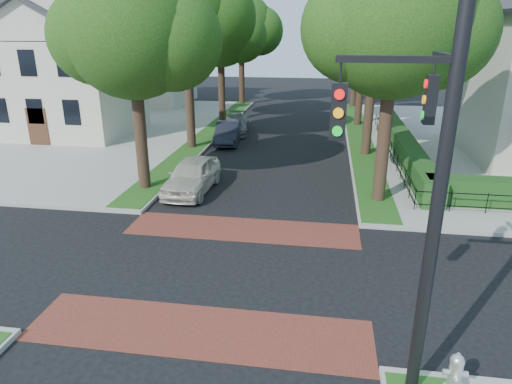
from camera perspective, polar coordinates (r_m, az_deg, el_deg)
ground at (r=15.10m, az=-3.88°, el=-9.70°), size 120.00×120.00×0.00m
sidewalk_nw at (r=39.63m, az=-26.25°, el=7.17°), size 30.00×30.00×0.15m
crosswalk_far at (r=17.89m, az=-1.67°, el=-4.69°), size 9.00×2.20×0.01m
crosswalk_near at (r=12.51m, az=-7.17°, el=-16.83°), size 9.00×2.20×0.01m
grass_strip_ne at (r=32.80m, az=12.83°, el=6.59°), size 1.60×29.80×0.02m
grass_strip_nw at (r=33.77m, az=-5.89°, el=7.36°), size 1.60×29.80×0.02m
tree_right_near at (r=20.19m, az=17.22°, el=19.59°), size 7.75×6.67×10.66m
tree_right_mid at (r=28.16m, az=15.06°, el=20.39°), size 8.25×7.09×11.22m
tree_right_far at (r=37.11m, az=13.50°, el=18.58°), size 7.25×6.23×9.74m
tree_right_back at (r=46.09m, az=12.73°, el=19.26°), size 7.50×6.45×10.20m
tree_left_near at (r=21.70m, az=-14.79°, el=18.82°), size 7.50×6.45×10.20m
tree_left_mid at (r=29.27m, az=-8.48°, el=21.48°), size 8.00×6.88×11.48m
tree_left_far at (r=37.94m, az=-4.27°, el=19.39°), size 7.00×6.02×9.86m
tree_left_back at (r=46.78m, az=-1.67°, el=19.89°), size 7.75×6.66×10.44m
hedge_main_road at (r=28.97m, az=17.95°, el=5.58°), size 1.00×18.00×1.20m
fence_main_road at (r=28.89m, az=16.35°, el=5.40°), size 0.06×18.00×0.90m
house_left_near at (r=35.99m, az=-22.95°, el=14.59°), size 10.00×9.00×10.14m
house_left_far at (r=48.51m, az=-14.25°, el=16.52°), size 10.00×9.00×10.14m
traffic_signal at (r=9.02m, az=20.45°, el=0.86°), size 2.17×2.00×8.00m
parked_car_front at (r=21.94m, az=-8.00°, el=2.08°), size 2.05×4.77×1.60m
parked_car_middle at (r=31.14m, az=-3.54°, el=7.40°), size 1.94×4.46×1.43m
parked_car_rear at (r=34.23m, az=-2.55°, el=8.48°), size 2.41×4.77×1.33m
fire_hydrant at (r=11.06m, az=23.62°, el=-20.19°), size 0.52×0.51×1.01m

